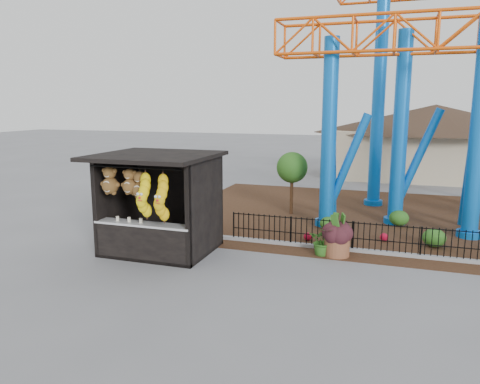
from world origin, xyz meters
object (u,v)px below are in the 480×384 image
(roller_coaster, at_px, (436,55))
(potted_plant, at_px, (323,241))
(terracotta_planter, at_px, (337,246))
(prize_booth, at_px, (156,205))

(roller_coaster, xyz_separation_m, potted_plant, (-3.15, -5.87, -5.98))
(roller_coaster, height_order, terracotta_planter, roller_coaster)
(prize_booth, xyz_separation_m, roller_coaster, (8.12, 7.34, 4.90))
(roller_coaster, bearing_deg, potted_plant, -118.21)
(potted_plant, bearing_deg, terracotta_planter, 12.34)
(terracotta_planter, distance_m, potted_plant, 0.44)
(prize_booth, relative_size, terracotta_planter, 4.54)
(terracotta_planter, bearing_deg, prize_booth, -164.07)
(terracotta_planter, bearing_deg, potted_plant, -170.67)
(prize_booth, height_order, potted_plant, prize_booth)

